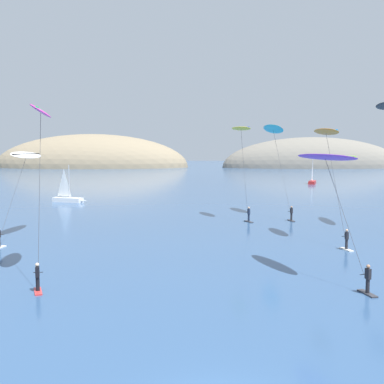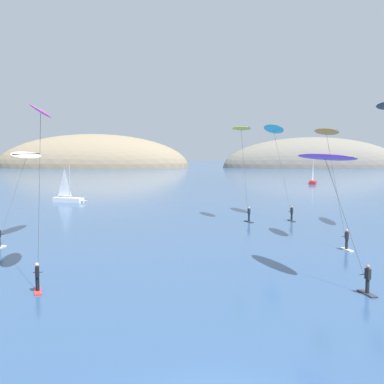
{
  "view_description": "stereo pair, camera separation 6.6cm",
  "coord_description": "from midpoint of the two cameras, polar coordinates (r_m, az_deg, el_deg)",
  "views": [
    {
      "loc": [
        -0.54,
        -14.31,
        8.25
      ],
      "look_at": [
        -1.23,
        23.62,
        4.77
      ],
      "focal_mm": 45.0,
      "sensor_mm": 36.0,
      "label": 1
    },
    {
      "loc": [
        -0.47,
        -14.31,
        8.25
      ],
      "look_at": [
        -1.23,
        23.62,
        4.77
      ],
      "focal_mm": 45.0,
      "sensor_mm": 36.0,
      "label": 2
    }
  ],
  "objects": [
    {
      "name": "kitesurfer_orange",
      "position": [
        44.33,
        15.85,
        5.8
      ],
      "size": [
        2.04,
        7.95,
        10.06
      ],
      "color": "silver",
      "rests_on": "ground"
    },
    {
      "name": "headland_island",
      "position": [
        207.09,
        -2.27,
        2.94
      ],
      "size": [
        174.77,
        40.93,
        28.57
      ],
      "color": "slate",
      "rests_on": "ground"
    },
    {
      "name": "kitesurfer_cyan",
      "position": [
        60.0,
        9.79,
        6.74
      ],
      "size": [
        3.1,
        9.03,
        11.19
      ],
      "color": "#2D2D33",
      "rests_on": "ground"
    },
    {
      "name": "sailboat_far",
      "position": [
        114.83,
        14.16,
        1.27
      ],
      "size": [
        2.8,
        5.92,
        5.7
      ],
      "color": "#B22323",
      "rests_on": "ground"
    },
    {
      "name": "kitesurfer_magenta",
      "position": [
        32.1,
        -17.48,
        7.6
      ],
      "size": [
        2.46,
        7.14,
        11.07
      ],
      "color": "red",
      "rests_on": "ground"
    },
    {
      "name": "sailboat_near",
      "position": [
        75.72,
        -14.25,
        -0.7
      ],
      "size": [
        5.88,
        2.95,
        5.7
      ],
      "color": "white",
      "rests_on": "ground"
    },
    {
      "name": "kitesurfer_yellow",
      "position": [
        55.59,
        5.97,
        6.5
      ],
      "size": [
        2.74,
        5.35,
        10.75
      ],
      "color": "#2D2D33",
      "rests_on": "ground"
    },
    {
      "name": "kitesurfer_purple",
      "position": [
        31.61,
        15.87,
        3.04
      ],
      "size": [
        3.56,
        8.06,
        7.96
      ],
      "color": "#2D2D33",
      "rests_on": "ground"
    },
    {
      "name": "kitesurfer_white",
      "position": [
        47.31,
        -19.14,
        3.59
      ],
      "size": [
        1.76,
        9.8,
        8.0
      ],
      "color": "silver",
      "rests_on": "ground"
    }
  ]
}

